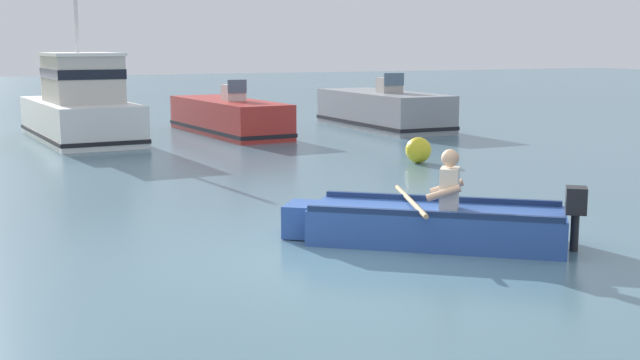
% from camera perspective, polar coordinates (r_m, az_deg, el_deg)
% --- Properties ---
extents(ground_plane, '(120.00, 120.00, 0.00)m').
position_cam_1_polar(ground_plane, '(9.72, 1.58, -5.30)').
color(ground_plane, slate).
extents(rowboat_with_person, '(3.26, 2.83, 1.19)m').
position_cam_1_polar(rowboat_with_person, '(10.42, 7.63, -2.97)').
color(rowboat_with_person, '#2D519E').
rests_on(rowboat_with_person, ground).
extents(moored_boat_white, '(2.47, 5.63, 4.07)m').
position_cam_1_polar(moored_boat_white, '(22.28, -16.16, 4.78)').
color(moored_boat_white, white).
rests_on(moored_boat_white, ground).
extents(moored_boat_red, '(1.96, 5.41, 1.52)m').
position_cam_1_polar(moored_boat_red, '(23.12, -6.32, 4.28)').
color(moored_boat_red, '#B72D28').
rests_on(moored_boat_red, ground).
extents(moored_boat_grey, '(1.92, 5.27, 1.65)m').
position_cam_1_polar(moored_boat_grey, '(24.66, 4.33, 4.77)').
color(moored_boat_grey, gray).
rests_on(moored_boat_grey, ground).
extents(mooring_buoy, '(0.54, 0.54, 0.54)m').
position_cam_1_polar(mooring_buoy, '(17.44, 6.79, 2.06)').
color(mooring_buoy, yellow).
rests_on(mooring_buoy, ground).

